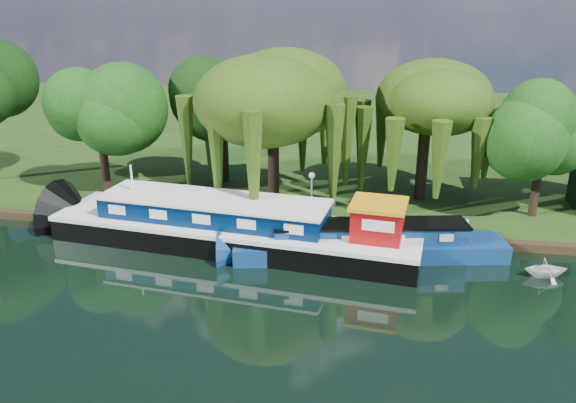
# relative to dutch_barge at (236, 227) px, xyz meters

# --- Properties ---
(ground) EXTENTS (120.00, 120.00, 0.00)m
(ground) POSITION_rel_dutch_barge_xyz_m (3.01, -6.45, -1.02)
(ground) COLOR black
(far_bank) EXTENTS (120.00, 52.00, 0.45)m
(far_bank) POSITION_rel_dutch_barge_xyz_m (3.01, 27.55, -0.80)
(far_bank) COLOR #1A310D
(far_bank) RESTS_ON ground
(dutch_barge) EXTENTS (19.95, 6.79, 4.13)m
(dutch_barge) POSITION_rel_dutch_barge_xyz_m (0.00, 0.00, 0.00)
(dutch_barge) COLOR black
(dutch_barge) RESTS_ON ground
(narrowboat) EXTENTS (13.89, 4.82, 2.00)m
(narrowboat) POSITION_rel_dutch_barge_xyz_m (6.99, -0.35, -0.31)
(narrowboat) COLOR navy
(narrowboat) RESTS_ON ground
(white_cruiser) EXTENTS (2.23, 2.00, 1.05)m
(white_cruiser) POSITION_rel_dutch_barge_xyz_m (15.25, -1.25, -1.02)
(white_cruiser) COLOR silver
(white_cruiser) RESTS_ON ground
(willow_left) EXTENTS (7.33, 7.33, 8.78)m
(willow_left) POSITION_rel_dutch_barge_xyz_m (0.94, 5.73, 5.81)
(willow_left) COLOR black
(willow_left) RESTS_ON far_bank
(willow_right) EXTENTS (6.32, 6.32, 7.70)m
(willow_right) POSITION_rel_dutch_barge_xyz_m (9.95, 7.90, 5.04)
(willow_right) COLOR black
(willow_right) RESTS_ON far_bank
(tree_far_left) EXTENTS (4.95, 4.95, 7.98)m
(tree_far_left) POSITION_rel_dutch_barge_xyz_m (-10.21, 6.00, 4.89)
(tree_far_left) COLOR black
(tree_far_left) RESTS_ON far_bank
(tree_far_mid) EXTENTS (4.71, 4.71, 7.71)m
(tree_far_mid) POSITION_rel_dutch_barge_xyz_m (-3.17, 9.50, 4.75)
(tree_far_mid) COLOR black
(tree_far_mid) RESTS_ON far_bank
(tree_far_right) EXTENTS (4.14, 4.14, 6.77)m
(tree_far_right) POSITION_rel_dutch_barge_xyz_m (16.29, 5.92, 4.10)
(tree_far_right) COLOR black
(tree_far_right) RESTS_ON far_bank
(lamppost) EXTENTS (0.36, 0.36, 2.56)m
(lamppost) POSITION_rel_dutch_barge_xyz_m (3.51, 4.05, 1.40)
(lamppost) COLOR silver
(lamppost) RESTS_ON far_bank
(mooring_posts) EXTENTS (19.16, 0.16, 1.00)m
(mooring_posts) POSITION_rel_dutch_barge_xyz_m (2.51, 1.95, -0.07)
(mooring_posts) COLOR silver
(mooring_posts) RESTS_ON far_bank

